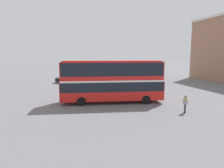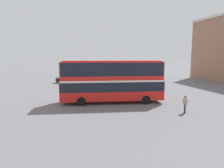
% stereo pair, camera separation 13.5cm
% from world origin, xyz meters
% --- Properties ---
extents(ground_plane, '(240.00, 240.00, 0.00)m').
position_xyz_m(ground_plane, '(0.00, 0.00, 0.00)').
color(ground_plane, slate).
extents(double_decker_bus, '(11.64, 4.23, 4.77)m').
position_xyz_m(double_decker_bus, '(-0.95, -0.78, 2.72)').
color(double_decker_bus, red).
rests_on(double_decker_bus, ground_plane).
extents(pedestrian_foreground, '(0.57, 0.57, 1.67)m').
position_xyz_m(pedestrian_foreground, '(4.67, -6.48, 1.02)').
color(pedestrian_foreground, '#232328').
rests_on(pedestrian_foreground, ground_plane).
extents(parked_car_kerb_near, '(4.91, 2.51, 1.53)m').
position_xyz_m(parked_car_kerb_near, '(-5.07, 17.48, 0.77)').
color(parked_car_kerb_near, black).
rests_on(parked_car_kerb_near, ground_plane).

